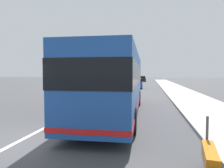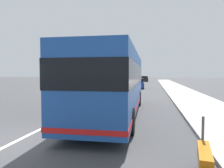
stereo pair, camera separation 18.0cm
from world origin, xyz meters
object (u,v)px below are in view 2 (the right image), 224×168
Objects in this scene: coach_bus at (114,81)px; motorcycle_far_end at (204,162)px; car_oncoming at (144,79)px; car_behind_bus at (87,87)px; car_ahead_same_lane at (120,81)px; car_side_street at (138,84)px.

coach_bus is 5.08× the size of motorcycle_far_end.
motorcycle_far_end is 0.51× the size of car_oncoming.
car_behind_bus is at bearing 167.49° from car_oncoming.
car_ahead_same_lane is 12.89m from car_side_street.
coach_bus is 46.53m from car_oncoming.
car_side_street is at bearing 175.69° from car_oncoming.
coach_bus reaches higher than car_ahead_same_lane.
car_oncoming is (46.52, 0.19, -1.14)m from coach_bus.
coach_bus is at bearing 6.37° from car_ahead_same_lane.
car_side_street reaches higher than car_ahead_same_lane.
coach_bus is 7.47m from motorcycle_far_end.
motorcycle_far_end is at bearing 23.92° from car_behind_bus.
motorcycle_far_end is 0.54× the size of car_side_street.
motorcycle_far_end is 39.60m from car_ahead_same_lane.
motorcycle_far_end is 0.52× the size of car_behind_bus.
car_side_street is (26.81, 3.19, 0.24)m from motorcycle_far_end.
car_behind_bus is 0.98× the size of car_oncoming.
car_side_street is at bearing 149.67° from car_behind_bus.
car_behind_bus is (17.76, 8.27, 0.23)m from motorcycle_far_end.
car_oncoming is at bearing -2.21° from car_side_street.
car_ahead_same_lane is at bearing 7.23° from coach_bus.
car_ahead_same_lane is (32.14, 4.85, -1.15)m from coach_bus.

